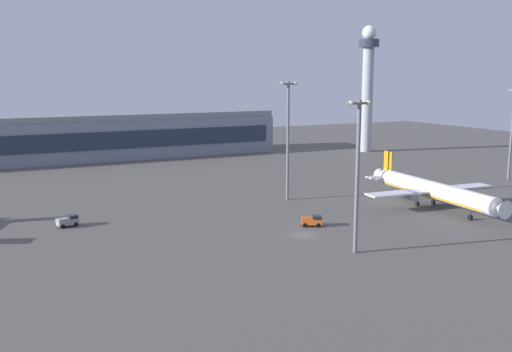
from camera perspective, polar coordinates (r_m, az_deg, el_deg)
ground_plane at (r=108.59m, az=4.79°, el=-5.98°), size 416.00×416.00×0.00m
terminal_building at (r=212.77m, az=-19.31°, el=3.63°), size 160.96×22.40×16.40m
control_tower at (r=229.42m, az=11.28°, el=9.46°), size 8.00×8.00×49.56m
airplane_terminal_side at (r=135.55m, az=17.44°, el=-1.36°), size 33.42×42.91×11.00m
cargo_loader at (r=114.50m, az=5.73°, el=-4.54°), size 4.58×3.68×2.25m
baggage_tractor at (r=119.97m, az=-18.56°, el=-4.34°), size 4.50×2.94×2.25m
apron_light_east at (r=136.11m, az=3.26°, el=4.30°), size 4.80×0.90×28.82m
apron_light_central at (r=180.13m, az=24.57°, el=4.45°), size 4.80×0.90×26.50m
apron_light_west at (r=95.69m, az=10.28°, el=0.89°), size 4.80×0.90×26.23m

